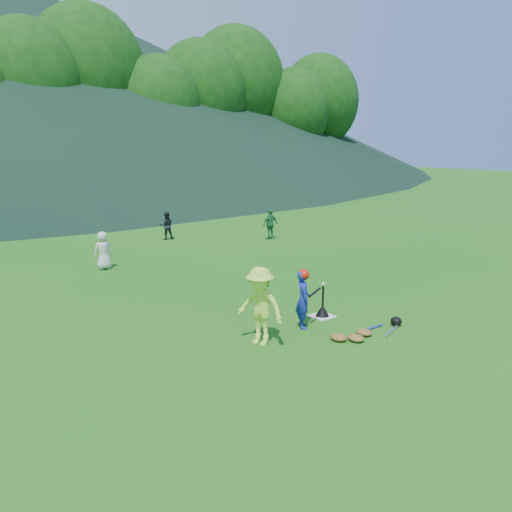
# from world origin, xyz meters

# --- Properties ---
(ground) EXTENTS (120.00, 120.00, 0.00)m
(ground) POSITION_xyz_m (0.00, 0.00, 0.00)
(ground) COLOR #185C15
(ground) RESTS_ON ground
(home_plate) EXTENTS (0.45, 0.45, 0.02)m
(home_plate) POSITION_xyz_m (0.00, 0.00, 0.01)
(home_plate) COLOR silver
(home_plate) RESTS_ON ground
(baseball) EXTENTS (0.08, 0.08, 0.08)m
(baseball) POSITION_xyz_m (0.00, 0.00, 0.74)
(baseball) COLOR white
(baseball) RESTS_ON batting_tee
(batter_child) EXTENTS (0.47, 0.53, 1.21)m
(batter_child) POSITION_xyz_m (-0.77, -0.23, 0.60)
(batter_child) COLOR #16289D
(batter_child) RESTS_ON ground
(adult_coach) EXTENTS (0.87, 1.10, 1.50)m
(adult_coach) POSITION_xyz_m (-2.01, -0.43, 0.75)
(adult_coach) COLOR #BDF046
(adult_coach) RESTS_ON ground
(fielder_a) EXTENTS (0.57, 0.37, 1.15)m
(fielder_a) POSITION_xyz_m (-2.45, 6.94, 0.57)
(fielder_a) COLOR silver
(fielder_a) RESTS_ON ground
(fielder_b) EXTENTS (0.63, 0.57, 1.08)m
(fielder_b) POSITION_xyz_m (1.18, 10.18, 0.54)
(fielder_b) COLOR black
(fielder_b) RESTS_ON ground
(fielder_c) EXTENTS (0.73, 0.35, 1.20)m
(fielder_c) POSITION_xyz_m (4.50, 7.82, 0.60)
(fielder_c) COLOR #206B3A
(fielder_c) RESTS_ON ground
(batting_tee) EXTENTS (0.30, 0.30, 0.68)m
(batting_tee) POSITION_xyz_m (0.00, 0.00, 0.13)
(batting_tee) COLOR black
(batting_tee) RESTS_ON home_plate
(batter_gear) EXTENTS (0.71, 0.32, 0.57)m
(batter_gear) POSITION_xyz_m (-0.75, -0.24, 1.09)
(batter_gear) COLOR #B61D0C
(batter_gear) RESTS_ON ground
(equipment_pile) EXTENTS (1.80, 0.64, 0.19)m
(equipment_pile) POSITION_xyz_m (-0.08, -1.29, 0.07)
(equipment_pile) COLOR olive
(equipment_pile) RESTS_ON ground
(outfield_fence) EXTENTS (70.07, 0.08, 1.33)m
(outfield_fence) POSITION_xyz_m (0.00, 28.00, 0.70)
(outfield_fence) COLOR gray
(outfield_fence) RESTS_ON ground
(tree_line) EXTENTS (70.04, 11.40, 14.82)m
(tree_line) POSITION_xyz_m (0.20, 33.83, 8.21)
(tree_line) COLOR #382314
(tree_line) RESTS_ON ground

